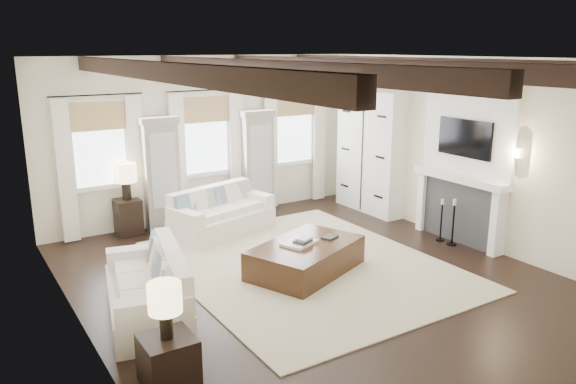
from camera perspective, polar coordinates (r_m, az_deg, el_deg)
ground at (r=8.48m, az=2.51°, el=-8.77°), size 7.50×7.50×0.00m
room_shell at (r=9.07m, az=3.30°, el=5.23°), size 6.54×7.54×3.22m
area_rug at (r=8.93m, az=1.76°, el=-7.45°), size 3.90×4.86×0.02m
sofa_back at (r=10.50m, az=-6.92°, el=-2.24°), size 2.11×1.38×0.83m
sofa_left at (r=7.46m, az=-13.70°, el=-9.62°), size 1.32×2.16×0.86m
ottoman at (r=8.61m, az=1.80°, el=-6.73°), size 2.03×1.67×0.46m
tray at (r=8.52m, az=1.13°, el=-5.18°), size 0.61×0.54×0.04m
book_lower at (r=8.46m, az=1.51°, el=-5.03°), size 0.32×0.28×0.04m
book_upper at (r=8.47m, az=1.64°, el=-4.76°), size 0.27×0.24×0.03m
book_loose at (r=8.80m, az=4.24°, el=-4.59°), size 0.29×0.26×0.03m
side_table_front at (r=6.08m, az=-12.05°, el=-16.42°), size 0.52×0.52×0.52m
lamp_front at (r=5.77m, az=-12.40°, el=-10.77°), size 0.34×0.34×0.59m
side_table_back at (r=10.71m, az=-15.92°, el=-2.44°), size 0.44×0.44×0.66m
lamp_back at (r=10.51m, az=-16.21°, el=1.70°), size 0.40×0.40×0.68m
candlestick_near at (r=10.15m, az=16.41°, el=-3.34°), size 0.17×0.17×0.82m
candlestick_far at (r=10.33m, az=15.29°, el=-3.09°), size 0.16×0.16×0.77m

